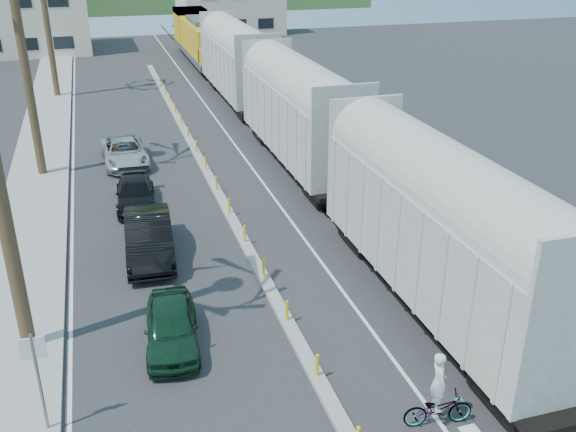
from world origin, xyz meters
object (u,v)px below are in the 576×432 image
object	(u,v)px
street_sign	(37,370)
car_second	(149,237)
car_lead	(171,326)
cyclist	(438,402)

from	to	relation	value
street_sign	car_second	distance (m)	9.81
street_sign	car_second	xyz separation A→B (m)	(3.50, 9.09, -1.14)
car_lead	cyclist	size ratio (longest dim) A/B	1.84
street_sign	car_second	size ratio (longest dim) A/B	0.58
street_sign	car_lead	distance (m)	4.77
car_lead	cyclist	world-z (taller)	cyclist
car_second	cyclist	distance (m)	13.23
car_lead	cyclist	xyz separation A→B (m)	(6.12, -5.50, 0.03)
car_lead	street_sign	bearing A→B (deg)	-135.19
street_sign	cyclist	bearing A→B (deg)	-15.05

